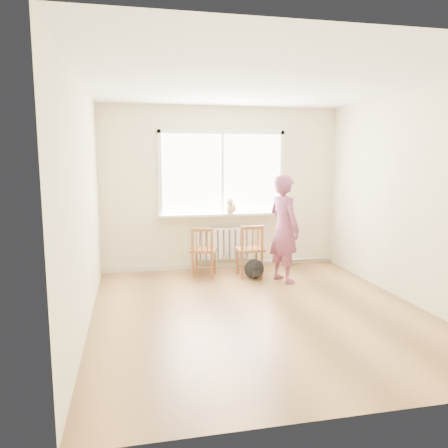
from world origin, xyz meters
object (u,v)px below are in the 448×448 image
chair_right (250,251)px  person (284,229)px  cat (230,207)px  chair_left (203,252)px  backpack (254,269)px

chair_right → person: bearing=143.7°
chair_right → cat: (-0.20, 0.52, 0.64)m
chair_left → chair_right: chair_right is taller
chair_right → cat: cat is taller
cat → chair_right: bearing=-50.6°
chair_right → backpack: size_ratio=2.70×
chair_left → chair_right: 0.74m
chair_right → cat: bearing=-68.5°
chair_right → person: 0.66m
chair_right → person: person is taller
cat → person: bearing=-34.8°
person → cat: (-0.63, 0.85, 0.25)m
chair_left → chair_right: (0.72, -0.18, 0.02)m
person → chair_right: bearing=33.2°
person → backpack: person is taller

